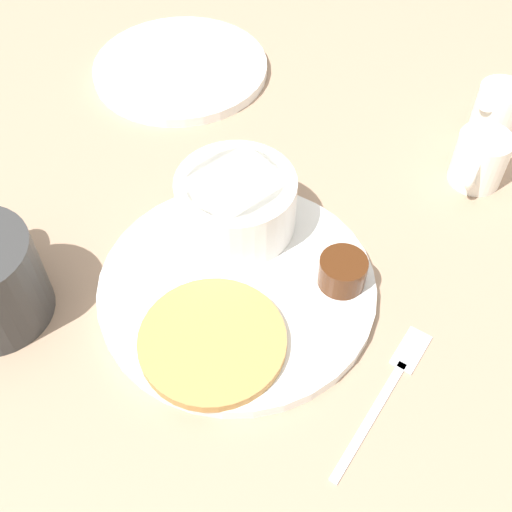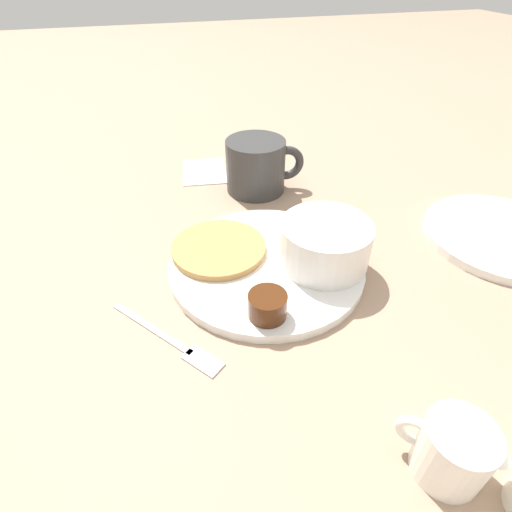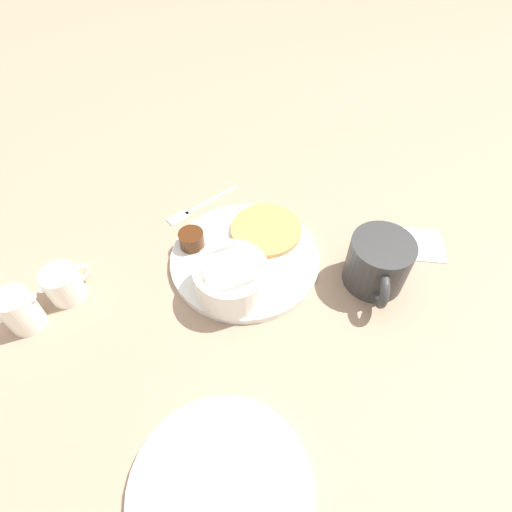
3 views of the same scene
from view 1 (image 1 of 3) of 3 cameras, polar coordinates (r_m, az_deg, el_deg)
ground_plane at (r=0.57m, az=-1.67°, el=-3.13°), size 4.00×4.00×0.00m
plate at (r=0.57m, az=-1.69°, el=-2.78°), size 0.24×0.24×0.01m
pancake_stack at (r=0.53m, az=-3.90°, el=-7.55°), size 0.12×0.12×0.01m
bowl at (r=0.59m, az=-1.78°, el=4.85°), size 0.11×0.11×0.06m
syrup_cup at (r=0.56m, az=7.69°, el=-1.39°), size 0.04×0.04×0.03m
butter_ramekin at (r=0.61m, az=-0.47°, el=4.99°), size 0.05×0.05×0.04m
creamer_pitcher_near at (r=0.68m, az=19.29°, el=8.15°), size 0.06×0.06×0.06m
creamer_pitcher_far at (r=0.73m, az=20.59°, el=11.69°), size 0.07×0.05×0.07m
fork at (r=0.53m, az=11.96°, el=-10.94°), size 0.13×0.11×0.00m
far_plate at (r=0.81m, az=-6.72°, el=16.26°), size 0.21×0.21×0.01m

